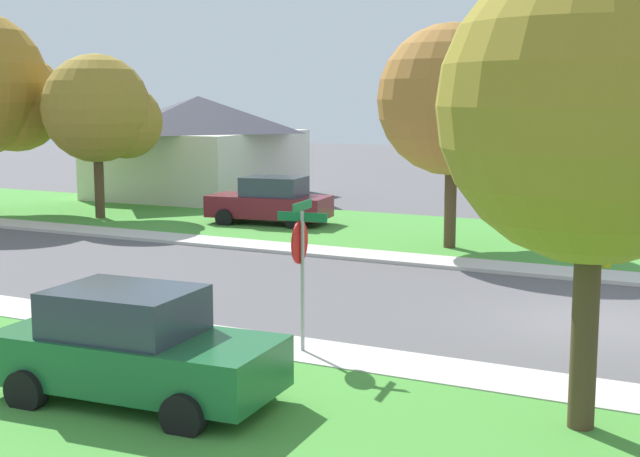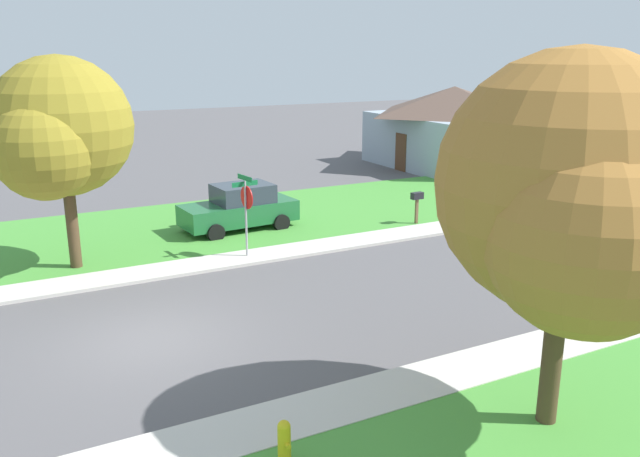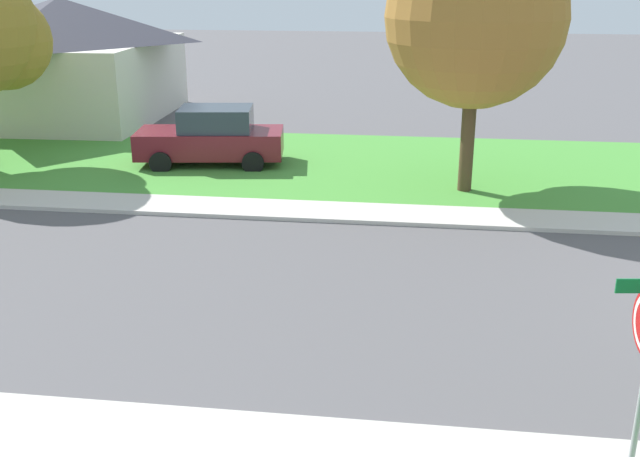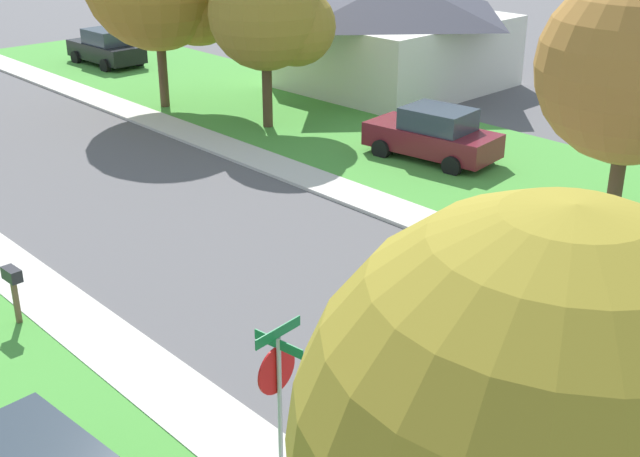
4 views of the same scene
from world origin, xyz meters
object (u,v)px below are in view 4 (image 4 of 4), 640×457
object	(u,v)px
house_right_setback	(399,31)
car_black_kerbside_mid	(106,48)
tree_across_right	(576,457)
stop_sign_far_corner	(278,380)
tree_corner_large	(273,16)
mailbox	(13,282)
car_maroon_across_road	(433,134)

from	to	relation	value
house_right_setback	car_black_kerbside_mid	bearing A→B (deg)	120.08
tree_across_right	stop_sign_far_corner	bearing A→B (deg)	76.83
tree_across_right	tree_corner_large	bearing A→B (deg)	56.17
car_black_kerbside_mid	mailbox	xyz separation A→B (m)	(-13.93, -21.08, 0.14)
stop_sign_far_corner	house_right_setback	world-z (taller)	house_right_setback
stop_sign_far_corner	tree_corner_large	size ratio (longest dim) A/B	0.45
stop_sign_far_corner	car_black_kerbside_mid	size ratio (longest dim) A/B	0.64
stop_sign_far_corner	mailbox	world-z (taller)	stop_sign_far_corner
car_black_kerbside_mid	house_right_setback	bearing A→B (deg)	-59.92
car_black_kerbside_mid	tree_across_right	bearing A→B (deg)	-113.00
house_right_setback	car_maroon_across_road	bearing A→B (deg)	-130.85
tree_across_right	house_right_setback	xyz separation A→B (m)	(21.45, 21.47, -1.93)
car_black_kerbside_mid	tree_corner_large	xyz separation A→B (m)	(-0.81, -13.57, 3.13)
tree_corner_large	tree_across_right	distance (m)	24.30
tree_corner_large	mailbox	size ratio (longest dim) A/B	4.68
car_maroon_across_road	tree_corner_large	world-z (taller)	tree_corner_large
tree_across_right	house_right_setback	size ratio (longest dim) A/B	0.71
tree_corner_large	mailbox	world-z (taller)	tree_corner_large
stop_sign_far_corner	tree_across_right	distance (m)	5.97
car_maroon_across_road	tree_corner_large	distance (m)	7.17
car_maroon_across_road	car_black_kerbside_mid	bearing A→B (deg)	91.59
car_maroon_across_road	house_right_setback	bearing A→B (deg)	49.15
stop_sign_far_corner	mailbox	distance (m)	7.47
car_black_kerbside_mid	mailbox	size ratio (longest dim) A/B	3.33
stop_sign_far_corner	mailbox	xyz separation A→B (m)	(-0.84, 7.37, -0.88)
stop_sign_far_corner	house_right_setback	distance (m)	25.88
car_maroon_across_road	tree_across_right	size ratio (longest dim) A/B	0.69
tree_corner_large	house_right_setback	xyz separation A→B (m)	(7.92, 1.29, -1.63)
tree_corner_large	stop_sign_far_corner	bearing A→B (deg)	-129.55
stop_sign_far_corner	tree_corner_large	bearing A→B (deg)	50.45
car_black_kerbside_mid	tree_corner_large	bearing A→B (deg)	-93.40
car_black_kerbside_mid	tree_corner_large	size ratio (longest dim) A/B	0.71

